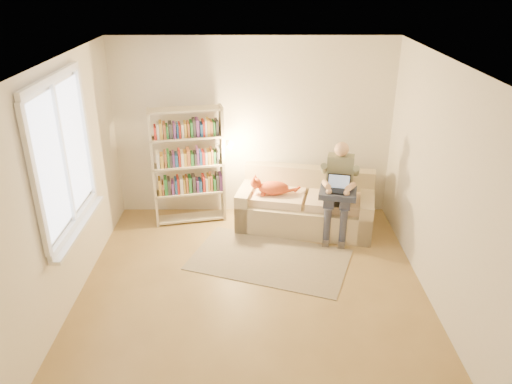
{
  "coord_description": "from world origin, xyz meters",
  "views": [
    {
      "loc": [
        0.03,
        -4.67,
        3.45
      ],
      "look_at": [
        0.04,
        1.0,
        0.87
      ],
      "focal_mm": 35.0,
      "sensor_mm": 36.0,
      "label": 1
    }
  ],
  "objects_px": {
    "sofa": "(306,207)",
    "bookshelf": "(188,161)",
    "person": "(339,185)",
    "laptop": "(335,186)",
    "cat": "(273,187)"
  },
  "relations": [
    {
      "from": "person",
      "to": "laptop",
      "type": "relative_size",
      "value": 3.81
    },
    {
      "from": "laptop",
      "to": "bookshelf",
      "type": "height_order",
      "value": "bookshelf"
    },
    {
      "from": "person",
      "to": "cat",
      "type": "distance_m",
      "value": 0.92
    },
    {
      "from": "laptop",
      "to": "bookshelf",
      "type": "distance_m",
      "value": 2.07
    },
    {
      "from": "bookshelf",
      "to": "cat",
      "type": "bearing_deg",
      "value": -20.73
    },
    {
      "from": "sofa",
      "to": "bookshelf",
      "type": "relative_size",
      "value": 1.18
    },
    {
      "from": "sofa",
      "to": "cat",
      "type": "bearing_deg",
      "value": -165.24
    },
    {
      "from": "person",
      "to": "bookshelf",
      "type": "distance_m",
      "value": 2.12
    },
    {
      "from": "person",
      "to": "bookshelf",
      "type": "xyz_separation_m",
      "value": [
        -2.08,
        0.4,
        0.2
      ]
    },
    {
      "from": "sofa",
      "to": "laptop",
      "type": "bearing_deg",
      "value": -32.29
    },
    {
      "from": "sofa",
      "to": "cat",
      "type": "xyz_separation_m",
      "value": [
        -0.47,
        -0.02,
        0.32
      ]
    },
    {
      "from": "bookshelf",
      "to": "person",
      "type": "bearing_deg",
      "value": -22.83
    },
    {
      "from": "cat",
      "to": "sofa",
      "type": "bearing_deg",
      "value": 14.76
    },
    {
      "from": "person",
      "to": "laptop",
      "type": "xyz_separation_m",
      "value": [
        -0.07,
        -0.09,
        0.02
      ]
    },
    {
      "from": "person",
      "to": "bookshelf",
      "type": "bearing_deg",
      "value": -178.83
    }
  ]
}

